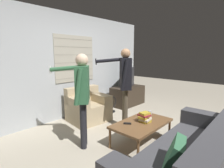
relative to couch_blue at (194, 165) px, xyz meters
The scene contains 13 objects.
ground_plane 1.34m from the couch_blue, 63.68° to the left, with size 16.00×16.00×0.00m, color #B2A893.
wall_back 3.37m from the couch_blue, 79.75° to the left, with size 5.20×0.08×2.55m.
couch_blue is the anchor object (origin of this frame).
armchair_beige 2.69m from the couch_blue, 76.65° to the left, with size 0.94×0.86×0.78m.
coffee_table 1.21m from the couch_blue, 61.76° to the left, with size 1.11×0.64×0.38m.
tv_stand 3.58m from the couch_blue, 49.71° to the left, with size 1.08×0.56×0.58m.
tv 3.62m from the couch_blue, 49.75° to the left, with size 0.76×0.46×0.59m.
person_left_standing 1.85m from the couch_blue, 96.84° to the left, with size 0.49×0.76×1.57m.
person_right_standing 2.05m from the couch_blue, 62.73° to the left, with size 0.53×0.81×1.68m.
book_stack 1.22m from the couch_blue, 58.93° to the left, with size 0.24×0.21×0.17m.
soda_can 1.43m from the couch_blue, 50.72° to the left, with size 0.07×0.07×0.13m.
spare_remote 1.25m from the couch_blue, 74.25° to the left, with size 0.11×0.13×0.02m.
floor_fan 3.01m from the couch_blue, 60.78° to the left, with size 0.35×0.20×0.44m.
Camera 1 is at (-2.48, -1.69, 1.56)m, focal length 28.00 mm.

